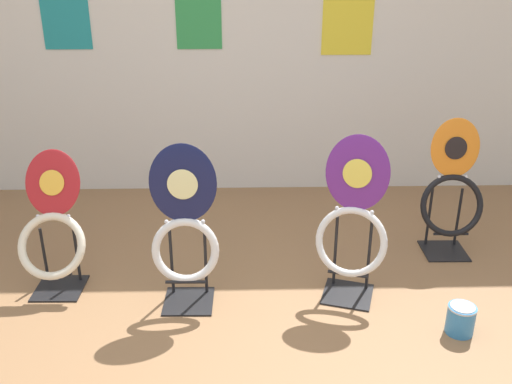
% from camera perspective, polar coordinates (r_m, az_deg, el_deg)
% --- Properties ---
extents(wall_back, '(8.00, 0.07, 2.60)m').
position_cam_1_polar(wall_back, '(4.50, -2.00, 16.01)').
color(wall_back, silver).
rests_on(wall_back, ground_plane).
extents(toilet_seat_display_crimson_swirl, '(0.39, 0.37, 0.81)m').
position_cam_1_polar(toilet_seat_display_crimson_swirl, '(3.49, -19.66, -3.76)').
color(toilet_seat_display_crimson_swirl, black).
rests_on(toilet_seat_display_crimson_swirl, ground_plane).
extents(toilet_seat_display_purple_note, '(0.43, 0.35, 0.96)m').
position_cam_1_polar(toilet_seat_display_purple_note, '(3.22, 9.65, -3.29)').
color(toilet_seat_display_purple_note, black).
rests_on(toilet_seat_display_purple_note, ground_plane).
extents(toilet_seat_display_navy_moon, '(0.37, 0.28, 0.95)m').
position_cam_1_polar(toilet_seat_display_navy_moon, '(3.12, -7.14, -3.74)').
color(toilet_seat_display_navy_moon, black).
rests_on(toilet_seat_display_navy_moon, ground_plane).
extents(toilet_seat_display_orange_sun, '(0.41, 0.28, 0.90)m').
position_cam_1_polar(toilet_seat_display_orange_sun, '(3.86, 18.99, -0.34)').
color(toilet_seat_display_orange_sun, black).
rests_on(toilet_seat_display_orange_sun, ground_plane).
extents(paint_can, '(0.15, 0.15, 0.16)m').
position_cam_1_polar(paint_can, '(3.24, 19.80, -11.81)').
color(paint_can, teal).
rests_on(paint_can, ground_plane).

